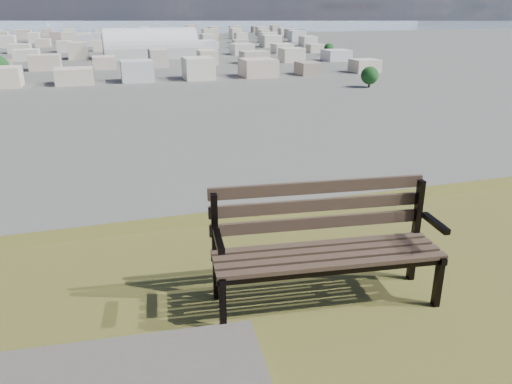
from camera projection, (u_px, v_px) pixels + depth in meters
name	position (u px, v px, depth m)	size (l,w,h in m)	color
park_bench	(324.00, 238.00, 4.18)	(1.95, 0.82, 0.99)	#4A392A
arena	(150.00, 49.00, 280.90)	(51.39, 22.60, 21.50)	#BCBCB7
city_blocks	(99.00, 41.00, 363.15)	(395.00, 361.00, 7.00)	beige
city_trees	(53.00, 48.00, 287.84)	(406.52, 387.20, 9.98)	#312318
bay_water	(95.00, 24.00, 816.78)	(2400.00, 700.00, 0.12)	#96ADBF
far_hills	(67.00, 7.00, 1241.03)	(2050.00, 340.00, 60.00)	#8E9FB1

